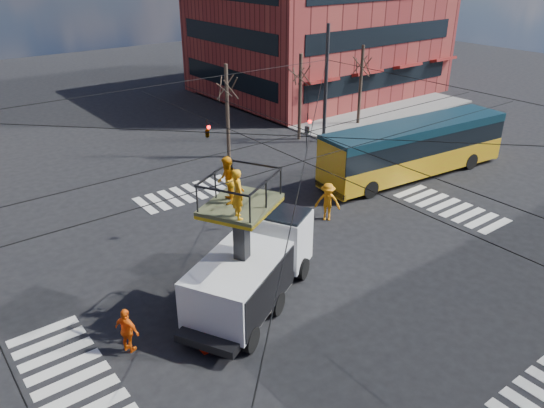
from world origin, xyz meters
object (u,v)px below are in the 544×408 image
(flagger, at_px, (328,202))
(traffic_cone, at_px, (206,341))
(utility_truck, at_px, (252,254))
(worker_ground, at_px, (127,331))
(city_bus, at_px, (415,148))

(flagger, bearing_deg, traffic_cone, -106.08)
(utility_truck, xyz_separation_m, traffic_cone, (-2.92, -1.36, -1.66))
(worker_ground, distance_m, flagger, 12.28)
(worker_ground, relative_size, flagger, 0.85)
(traffic_cone, height_order, worker_ground, worker_ground)
(utility_truck, xyz_separation_m, worker_ground, (-4.98, 0.18, -1.20))
(utility_truck, height_order, city_bus, utility_truck)
(city_bus, xyz_separation_m, worker_ground, (-19.99, -4.37, -0.89))
(traffic_cone, xyz_separation_m, flagger, (9.83, 4.64, 0.61))
(utility_truck, relative_size, traffic_cone, 9.74)
(flagger, bearing_deg, utility_truck, -105.95)
(traffic_cone, relative_size, flagger, 0.38)
(utility_truck, bearing_deg, city_bus, -11.53)
(traffic_cone, bearing_deg, city_bus, 18.22)
(city_bus, relative_size, flagger, 6.49)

